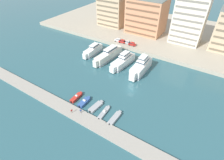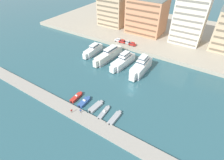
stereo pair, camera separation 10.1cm
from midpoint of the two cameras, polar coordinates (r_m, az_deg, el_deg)
The scene contains 23 objects.
ground_plane at distance 70.79m, azimuth 6.19°, elevation -3.32°, with size 400.00×400.00×0.00m, color #2D5B66.
quay_promenade at distance 123.65m, azimuth 20.47°, elevation 13.93°, with size 180.00×70.00×1.89m, color #ADA38E.
pier_dock at distance 57.84m, azimuth -4.01°, elevation -15.01°, with size 120.00×4.99×0.58m, color #9E998E.
yacht_white_far_left at distance 94.59m, azimuth -6.25°, elevation 9.64°, with size 3.90×15.06×6.73m.
yacht_ivory_left at distance 89.10m, azimuth -1.19°, elevation 8.24°, with size 5.31×21.18×7.54m.
yacht_white_mid_left at distance 84.23m, azimuth 3.59°, elevation 6.24°, with size 5.74×17.71×8.09m.
yacht_white_center_left at distance 80.22m, azimuth 9.41°, elevation 4.37°, with size 4.85×17.70×9.17m.
motorboat_red_far_left at distance 67.84m, azimuth -11.62°, elevation -5.57°, with size 1.89×6.31×1.44m.
motorboat_blue_left at distance 65.50m, azimuth -9.11°, elevation -7.10°, with size 2.07×6.05×1.48m.
motorboat_grey_mid_left at distance 63.53m, azimuth -5.29°, elevation -8.63°, with size 2.70×6.90×0.88m.
motorboat_grey_center_left at distance 61.46m, azimuth -2.70°, elevation -10.58°, with size 1.84×6.99×1.18m.
motorboat_grey_center at distance 59.73m, azimuth 0.90°, elevation -12.29°, with size 1.95×7.03×0.95m.
car_white_far_left at distance 103.51m, azimuth 2.01°, elevation 12.95°, with size 4.24×2.22×1.80m.
car_red_left at distance 102.02m, azimuth 3.37°, elevation 12.52°, with size 4.21×2.16×1.80m.
car_silver_mid_left at distance 101.06m, azimuth 5.06°, elevation 12.18°, with size 4.15×2.02×1.80m.
car_red_center_left at distance 99.46m, azimuth 6.59°, elevation 11.63°, with size 4.20×2.13×1.80m.
apartment_block_far_left at distance 125.19m, azimuth 0.13°, elevation 22.93°, with size 17.74×13.23×26.55m.
apartment_block_left at distance 115.54m, azimuth 11.22°, elevation 20.01°, with size 22.15×17.18×22.76m.
apartment_block_mid_left at distance 108.11m, azimuth 24.02°, elevation 17.61°, with size 16.22×13.87×27.08m.
pedestrian_near_edge at distance 61.36m, azimuth -10.24°, elevation -9.76°, with size 0.52×0.48×1.71m.
pedestrian_mid_deck at distance 62.01m, azimuth -13.13°, elevation -9.69°, with size 0.40×0.58×1.65m.
bollard_west at distance 61.41m, azimuth -8.14°, elevation -10.37°, with size 0.20×0.20×0.61m.
bollard_west_mid at distance 58.17m, azimuth -2.08°, elevation -13.51°, with size 0.20×0.20×0.61m.
Camera 1 is at (21.96, -48.88, 46.26)m, focal length 28.00 mm.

